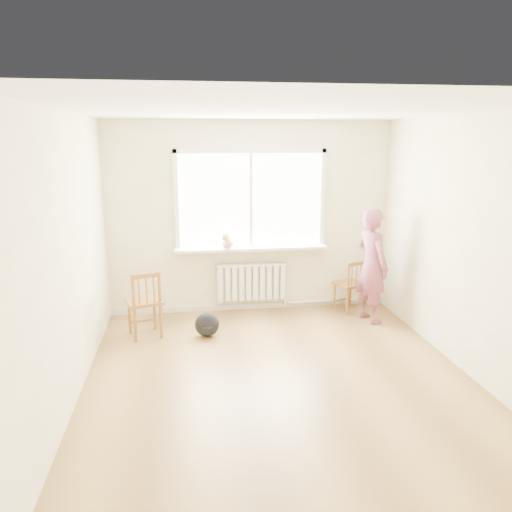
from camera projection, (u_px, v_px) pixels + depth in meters
name	position (u px, v px, depth m)	size (l,w,h in m)	color
floor	(280.00, 379.00, 5.19)	(4.50, 4.50, 0.00)	olive
ceiling	(283.00, 110.00, 4.57)	(4.50, 4.50, 0.00)	white
back_wall	(251.00, 218.00, 7.05)	(4.00, 0.01, 2.70)	#F0EBC0
window	(251.00, 196.00, 6.96)	(2.12, 0.05, 1.42)	white
windowsill	(252.00, 248.00, 7.04)	(2.15, 0.22, 0.04)	white
radiator	(252.00, 281.00, 7.17)	(1.00, 0.12, 0.55)	white
heating_pipe	(334.00, 301.00, 7.46)	(0.04, 0.04, 1.40)	silver
baseboard	(251.00, 306.00, 7.34)	(4.00, 0.03, 0.08)	beige
chair_left	(145.00, 304.00, 6.20)	(0.52, 0.51, 0.86)	#9C682D
chair_right	(351.00, 286.00, 7.14)	(0.48, 0.47, 0.76)	#9C682D
person	(372.00, 266.00, 6.70)	(0.56, 0.37, 1.55)	#AE3A5E
cat	(227.00, 241.00, 6.88)	(0.24, 0.39, 0.27)	beige
backpack	(207.00, 325.00, 6.29)	(0.31, 0.23, 0.31)	black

